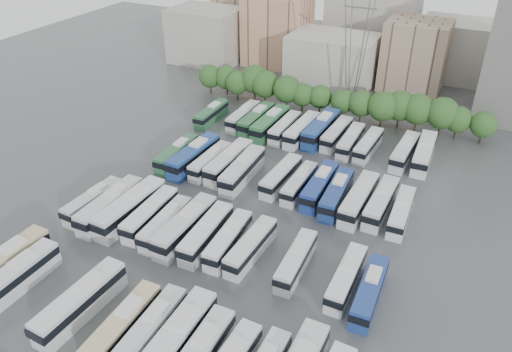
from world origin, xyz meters
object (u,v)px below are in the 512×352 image
at_px(bus_r1_s1, 110,205).
at_px(bus_r0_s4, 81,302).
at_px(bus_r1_s3, 150,214).
at_px(bus_r0_s1, 16,277).
at_px(bus_r2_s5, 242,170).
at_px(bus_r3_s9, 351,141).
at_px(bus_r2_s13, 401,212).
at_px(bus_r3_s5, 285,128).
at_px(bus_r1_s6, 206,233).
at_px(bus_r0_s7, 151,331).
at_px(bus_r1_s0, 93,201).
at_px(bus_r0_s0, 5,264).
at_px(bus_r3_s0, 211,114).
at_px(bus_r2_s11, 359,199).
at_px(bus_r1_s5, 185,226).
at_px(bus_r2_s9, 320,186).
at_px(bus_r1_s10, 296,261).
at_px(bus_r3_s2, 243,116).
at_px(bus_r2_s10, 337,193).
at_px(bus_r3_s4, 270,123).
at_px(bus_r2_s4, 229,162).
at_px(bus_r2_s1, 177,154).
at_px(bus_r3_s7, 321,128).
at_px(bus_r2_s3, 210,161).
at_px(bus_r0_s8, 175,341).
at_px(bus_r1_s7, 228,240).
at_px(electricity_pylon, 359,20).
at_px(bus_r1_s12, 346,277).
at_px(bus_r2_s12, 381,202).
at_px(bus_r3_s8, 337,134).
at_px(bus_r2_s2, 194,156).
at_px(bus_r3_s13, 424,153).
at_px(bus_r3_s6, 302,130).
at_px(bus_r0_s6, 123,326).
at_px(bus_r3_s3, 256,119).
at_px(bus_r3_s12, 405,151).
at_px(bus_r3_s10, 368,145).
at_px(bus_r1_s2, 130,208).
at_px(bus_r1_s4, 166,224).
at_px(bus_r2_s7, 281,176).

bearing_deg(bus_r1_s1, bus_r0_s4, -60.29).
bearing_deg(bus_r1_s3, bus_r0_s1, -112.42).
distance_m(bus_r2_s5, bus_r3_s9, 22.72).
xyz_separation_m(bus_r2_s13, bus_r3_s5, (-26.59, 18.48, 0.03)).
bearing_deg(bus_r1_s6, bus_r0_s7, -81.41).
bearing_deg(bus_r1_s0, bus_r0_s0, -87.47).
bearing_deg(bus_r3_s0, bus_r2_s13, -23.33).
bearing_deg(bus_r0_s4, bus_r2_s11, 59.20).
xyz_separation_m(bus_r1_s5, bus_r2_s9, (13.43, 18.48, -0.12)).
xyz_separation_m(bus_r1_s10, bus_r3_s2, (-26.35, 36.44, 0.10)).
bearing_deg(bus_r0_s0, bus_r3_s5, 73.57).
xyz_separation_m(bus_r2_s10, bus_r3_s4, (-19.68, 18.21, 0.13)).
relative_size(bus_r2_s4, bus_r3_s9, 1.14).
relative_size(bus_r2_s1, bus_r3_s7, 0.84).
distance_m(bus_r1_s6, bus_r2_s5, 17.56).
relative_size(bus_r0_s7, bus_r2_s3, 1.07).
bearing_deg(bus_r1_s3, bus_r0_s8, -49.49).
bearing_deg(bus_r3_s0, bus_r2_s10, -28.94).
distance_m(bus_r1_s1, bus_r1_s5, 12.88).
distance_m(bus_r1_s7, bus_r3_s2, 40.13).
relative_size(bus_r0_s8, bus_r1_s5, 1.04).
height_order(electricity_pylon, bus_r1_s12, electricity_pylon).
xyz_separation_m(bus_r0_s1, bus_r2_s12, (36.58, 36.01, -0.05)).
bearing_deg(bus_r1_s5, bus_r3_s8, 75.81).
bearing_deg(bus_r1_s7, bus_r2_s4, 115.42).
xyz_separation_m(bus_r1_s7, bus_r3_s5, (-6.73, 35.46, -0.00)).
relative_size(bus_r2_s2, bus_r3_s2, 1.17).
distance_m(bus_r2_s9, bus_r3_s13, 22.41).
relative_size(bus_r2_s10, bus_r3_s6, 0.98).
bearing_deg(bus_r0_s6, bus_r0_s8, 4.37).
bearing_deg(bus_r2_s2, bus_r1_s7, -44.47).
distance_m(bus_r3_s2, bus_r3_s3, 3.27).
distance_m(bus_r3_s0, bus_r3_s12, 39.52).
xyz_separation_m(bus_r2_s1, bus_r2_s10, (29.60, -0.08, 0.10)).
distance_m(bus_r0_s7, bus_r2_s9, 36.51).
distance_m(bus_r2_s11, bus_r3_s10, 18.67).
xyz_separation_m(bus_r1_s5, bus_r3_s2, (-9.68, 36.84, -0.25)).
distance_m(bus_r1_s1, bus_r3_s3, 37.48).
bearing_deg(bus_r0_s7, bus_r2_s9, 77.58).
bearing_deg(electricity_pylon, bus_r1_s12, -73.79).
bearing_deg(bus_r1_s2, bus_r1_s0, -172.55).
height_order(bus_r2_s5, bus_r3_s10, bus_r2_s5).
bearing_deg(bus_r1_s5, bus_r1_s2, -179.60).
bearing_deg(bus_r3_s13, bus_r1_s4, -130.39).
distance_m(electricity_pylon, bus_r2_s3, 44.19).
height_order(bus_r2_s2, bus_r2_s7, bus_r2_s2).
height_order(bus_r2_s7, bus_r3_s13, bus_r3_s13).
relative_size(bus_r2_s11, bus_r3_s10, 1.15).
relative_size(bus_r2_s7, bus_r3_s6, 0.93).
xyz_separation_m(bus_r1_s6, bus_r3_s2, (-13.07, 36.79, -0.09)).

